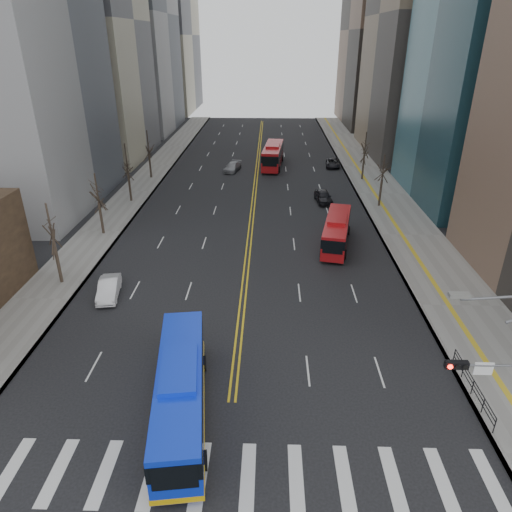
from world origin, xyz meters
TOP-DOWN VIEW (x-y plane):
  - ground at (0.00, 0.00)m, footprint 220.00×220.00m
  - sidewalk_right at (17.50, 45.00)m, footprint 7.00×130.00m
  - sidewalk_left at (-16.50, 45.00)m, footprint 5.00×130.00m
  - crosswalk at (0.00, 0.00)m, footprint 26.70×4.00m
  - centerline at (0.00, 55.00)m, footprint 0.55×100.00m
  - office_towers at (0.12, 68.51)m, footprint 83.00×134.00m
  - pedestrian_railing at (14.30, 6.00)m, footprint 0.06×6.06m
  - street_trees at (-7.18, 34.55)m, footprint 35.20×47.20m
  - blue_bus at (-2.73, 4.00)m, footprint 4.07×11.97m
  - red_bus_near at (8.98, 27.82)m, footprint 4.22×10.05m
  - red_bus_far at (2.57, 59.66)m, footprint 3.74×11.87m
  - car_white at (-11.11, 16.94)m, footprint 2.24×4.57m
  - car_dark_mid at (9.09, 41.46)m, footprint 2.34×4.76m
  - car_silver at (-3.91, 56.39)m, footprint 3.00×5.02m
  - car_dark_far at (12.50, 59.49)m, footprint 2.59×4.88m

SIDE VIEW (x-z plane):
  - ground at x=0.00m, z-range 0.00..0.00m
  - crosswalk at x=0.00m, z-range 0.00..0.01m
  - centerline at x=0.00m, z-range 0.00..0.01m
  - sidewalk_right at x=17.50m, z-range 0.00..0.15m
  - sidewalk_left at x=-16.50m, z-range 0.00..0.15m
  - car_dark_far at x=12.50m, z-range 0.00..1.31m
  - car_silver at x=-3.91m, z-range 0.00..1.36m
  - car_white at x=-11.11m, z-range 0.00..1.44m
  - car_dark_mid at x=9.09m, z-range 0.00..1.56m
  - pedestrian_railing at x=14.30m, z-range 0.31..1.33m
  - red_bus_near at x=8.98m, z-range 0.18..3.33m
  - blue_bus at x=-2.73m, z-range 0.08..3.51m
  - red_bus_far at x=2.57m, z-range 0.21..3.90m
  - street_trees at x=-7.18m, z-range 1.07..8.67m
  - office_towers at x=0.12m, z-range -5.08..52.92m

